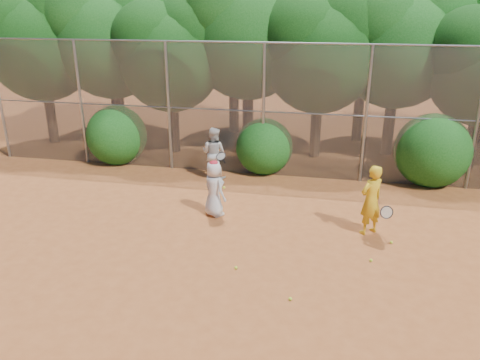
# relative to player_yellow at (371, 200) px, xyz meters

# --- Properties ---
(ground) EXTENTS (80.00, 80.00, 0.00)m
(ground) POSITION_rel_player_yellow_xyz_m (-2.06, -2.52, -0.83)
(ground) COLOR #974C22
(ground) RESTS_ON ground
(fence_back) EXTENTS (20.05, 0.09, 4.03)m
(fence_back) POSITION_rel_player_yellow_xyz_m (-2.18, 3.48, 1.22)
(fence_back) COLOR gray
(fence_back) RESTS_ON ground
(tree_0) EXTENTS (4.38, 3.81, 6.00)m
(tree_0) POSITION_rel_player_yellow_xyz_m (-11.51, 5.52, 3.10)
(tree_0) COLOR black
(tree_0) RESTS_ON ground
(tree_1) EXTENTS (4.64, 4.03, 6.35)m
(tree_1) POSITION_rel_player_yellow_xyz_m (-9.01, 6.02, 3.33)
(tree_1) COLOR black
(tree_1) RESTS_ON ground
(tree_2) EXTENTS (3.99, 3.47, 5.47)m
(tree_2) POSITION_rel_player_yellow_xyz_m (-6.51, 5.32, 2.75)
(tree_2) COLOR black
(tree_2) RESTS_ON ground
(tree_3) EXTENTS (4.89, 4.26, 6.70)m
(tree_3) POSITION_rel_player_yellow_xyz_m (-4.00, 6.32, 3.56)
(tree_3) COLOR black
(tree_3) RESTS_ON ground
(tree_4) EXTENTS (4.19, 3.64, 5.73)m
(tree_4) POSITION_rel_player_yellow_xyz_m (-1.51, 5.72, 2.92)
(tree_4) COLOR black
(tree_4) RESTS_ON ground
(tree_5) EXTENTS (4.51, 3.92, 6.17)m
(tree_5) POSITION_rel_player_yellow_xyz_m (0.99, 6.52, 3.21)
(tree_5) COLOR black
(tree_5) RESTS_ON ground
(tree_9) EXTENTS (4.83, 4.20, 6.62)m
(tree_9) POSITION_rel_player_yellow_xyz_m (-10.00, 8.32, 3.50)
(tree_9) COLOR black
(tree_9) RESTS_ON ground
(tree_10) EXTENTS (5.15, 4.48, 7.06)m
(tree_10) POSITION_rel_player_yellow_xyz_m (-5.00, 8.53, 3.79)
(tree_10) COLOR black
(tree_10) RESTS_ON ground
(tree_11) EXTENTS (4.64, 4.03, 6.35)m
(tree_11) POSITION_rel_player_yellow_xyz_m (-0.01, 8.12, 3.33)
(tree_11) COLOR black
(tree_11) RESTS_ON ground
(bush_0) EXTENTS (2.00, 2.00, 2.00)m
(bush_0) POSITION_rel_player_yellow_xyz_m (-8.06, 3.78, 0.17)
(bush_0) COLOR #134E14
(bush_0) RESTS_ON ground
(bush_1) EXTENTS (1.80, 1.80, 1.80)m
(bush_1) POSITION_rel_player_yellow_xyz_m (-3.06, 3.78, 0.07)
(bush_1) COLOR #134E14
(bush_1) RESTS_ON ground
(bush_2) EXTENTS (2.20, 2.20, 2.20)m
(bush_2) POSITION_rel_player_yellow_xyz_m (1.94, 3.78, 0.27)
(bush_2) COLOR #134E14
(bush_2) RESTS_ON ground
(player_yellow) EXTENTS (0.87, 0.70, 1.67)m
(player_yellow) POSITION_rel_player_yellow_xyz_m (0.00, 0.00, 0.00)
(player_yellow) COLOR gold
(player_yellow) RESTS_ON ground
(player_teen) EXTENTS (0.83, 0.79, 1.46)m
(player_teen) POSITION_rel_player_yellow_xyz_m (-3.78, 0.24, -0.11)
(player_teen) COLOR silver
(player_teen) RESTS_ON ground
(player_white) EXTENTS (0.93, 0.86, 1.59)m
(player_white) POSITION_rel_player_yellow_xyz_m (-4.48, 2.88, -0.04)
(player_white) COLOR silver
(player_white) RESTS_ON ground
(ball_0) EXTENTS (0.07, 0.07, 0.07)m
(ball_0) POSITION_rel_player_yellow_xyz_m (0.00, -1.35, -0.80)
(ball_0) COLOR #BDDA27
(ball_0) RESTS_ON ground
(ball_1) EXTENTS (0.07, 0.07, 0.07)m
(ball_1) POSITION_rel_player_yellow_xyz_m (0.49, -0.44, -0.80)
(ball_1) COLOR #BDDA27
(ball_1) RESTS_ON ground
(ball_2) EXTENTS (0.07, 0.07, 0.07)m
(ball_2) POSITION_rel_player_yellow_xyz_m (-1.51, -3.05, -0.80)
(ball_2) COLOR #BDDA27
(ball_2) RESTS_ON ground
(ball_4) EXTENTS (0.07, 0.07, 0.07)m
(ball_4) POSITION_rel_player_yellow_xyz_m (-2.70, -2.20, -0.80)
(ball_4) COLOR #BDDA27
(ball_4) RESTS_ON ground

